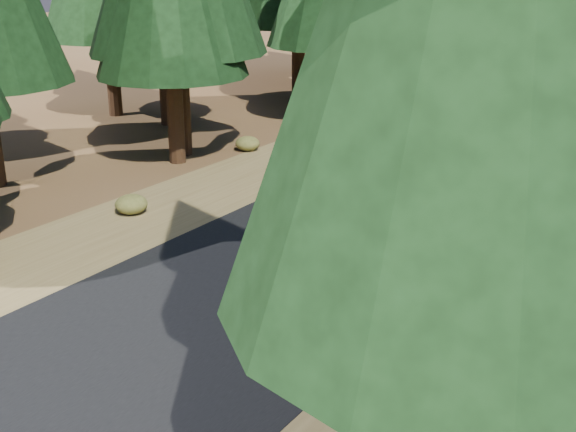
# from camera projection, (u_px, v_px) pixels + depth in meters

# --- Properties ---
(ground) EXTENTS (120.00, 120.00, 0.00)m
(ground) POSITION_uv_depth(u_px,v_px,m) (245.00, 292.00, 13.83)
(ground) COLOR #4E311B
(ground) RESTS_ON ground
(road) EXTENTS (6.00, 100.00, 0.01)m
(road) POSITION_uv_depth(u_px,v_px,m) (367.00, 217.00, 17.73)
(road) COLOR black
(road) RESTS_ON ground
(shoulder_l) EXTENTS (3.20, 100.00, 0.01)m
(shoulder_l) POSITION_uv_depth(u_px,v_px,m) (221.00, 186.00, 20.14)
(shoulder_l) COLOR brown
(shoulder_l) RESTS_ON ground
(shoulder_r) EXTENTS (3.20, 100.00, 0.01)m
(shoulder_r) POSITION_uv_depth(u_px,v_px,m) (559.00, 259.00, 15.33)
(shoulder_r) COLOR brown
(shoulder_r) RESTS_ON ground
(understory_shrubs) EXTENTS (15.88, 29.37, 0.64)m
(understory_shrubs) POSITION_uv_depth(u_px,v_px,m) (457.00, 199.00, 18.22)
(understory_shrubs) COLOR #474C1E
(understory_shrubs) RESTS_ON ground
(rider_lead) EXTENTS (0.72, 2.01, 1.76)m
(rider_lead) POSITION_uv_depth(u_px,v_px,m) (324.00, 266.00, 13.55)
(rider_lead) COLOR beige
(rider_lead) RESTS_ON road
(rider_follow) EXTENTS (1.20, 1.91, 1.64)m
(rider_follow) POSITION_uv_depth(u_px,v_px,m) (289.00, 179.00, 18.90)
(rider_follow) COLOR maroon
(rider_follow) RESTS_ON road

